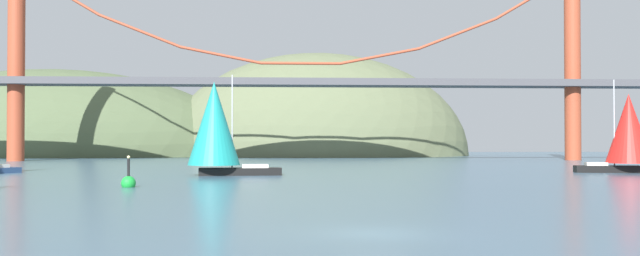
# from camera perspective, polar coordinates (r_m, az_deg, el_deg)

# --- Properties ---
(ground_plane) EXTENTS (360.00, 360.00, 0.00)m
(ground_plane) POSITION_cam_1_polar(r_m,az_deg,el_deg) (27.07, 4.44, -8.53)
(ground_plane) COLOR #426075
(headland_center) EXTENTS (69.87, 44.00, 47.14)m
(headland_center) POSITION_cam_1_polar(r_m,az_deg,el_deg) (161.86, -0.23, -2.24)
(headland_center) COLOR #5B6647
(headland_center) RESTS_ON ground_plane
(headland_left) EXTENTS (89.55, 44.00, 39.01)m
(headland_left) POSITION_cam_1_polar(r_m,az_deg,el_deg) (169.61, -20.93, -2.12)
(headland_left) COLOR #4C5B3D
(headland_left) RESTS_ON ground_plane
(suspension_bridge) EXTENTS (132.46, 6.00, 33.26)m
(suspension_bridge) POSITION_cam_1_polar(r_m,az_deg,el_deg) (122.16, -1.58, 4.26)
(suspension_bridge) COLOR #A34228
(suspension_bridge) RESTS_ON ground_plane
(sailboat_teal_sail) EXTENTS (9.65, 5.63, 10.16)m
(sailboat_teal_sail) POSITION_cam_1_polar(r_m,az_deg,el_deg) (71.55, -8.44, 0.14)
(sailboat_teal_sail) COLOR black
(sailboat_teal_sail) RESTS_ON ground_plane
(sailboat_red_spinnaker) EXTENTS (8.62, 5.67, 10.17)m
(sailboat_red_spinnaker) POSITION_cam_1_polar(r_m,az_deg,el_deg) (83.68, 23.66, -0.19)
(sailboat_red_spinnaker) COLOR black
(sailboat_red_spinnaker) RESTS_ON ground_plane
(channel_buoy) EXTENTS (1.10, 1.10, 2.64)m
(channel_buoy) POSITION_cam_1_polar(r_m,az_deg,el_deg) (55.09, -15.26, -4.27)
(channel_buoy) COLOR green
(channel_buoy) RESTS_ON ground_plane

